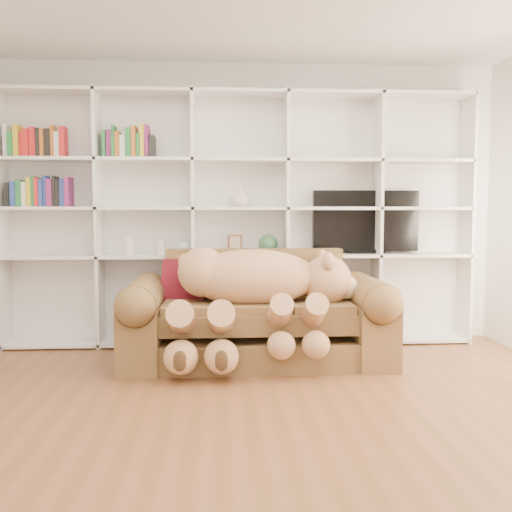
{
  "coord_description": "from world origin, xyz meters",
  "views": [
    {
      "loc": [
        -0.18,
        -3.11,
        1.28
      ],
      "look_at": [
        0.11,
        1.63,
        0.9
      ],
      "focal_mm": 40.0,
      "sensor_mm": 36.0,
      "label": 1
    }
  ],
  "objects": [
    {
      "name": "green_vase",
      "position": [
        0.27,
        2.3,
        0.96
      ],
      "size": [
        0.19,
        0.19,
        0.19
      ],
      "primitive_type": "sphere",
      "color": "#2F5C3A",
      "rests_on": "bookshelf"
    },
    {
      "name": "sofa",
      "position": [
        0.12,
        1.67,
        0.35
      ],
      "size": [
        2.22,
        0.96,
        0.93
      ],
      "color": "brown",
      "rests_on": "floor"
    },
    {
      "name": "throw_pillow",
      "position": [
        -0.5,
        1.83,
        0.66
      ],
      "size": [
        0.41,
        0.28,
        0.4
      ],
      "primitive_type": "cube",
      "rotation": [
        -0.24,
        0.0,
        -0.19
      ],
      "color": "maroon",
      "rests_on": "sofa"
    },
    {
      "name": "wall_back",
      "position": [
        0.0,
        2.5,
        1.35
      ],
      "size": [
        5.0,
        0.02,
        2.7
      ],
      "primitive_type": "cube",
      "color": "white",
      "rests_on": "floor"
    },
    {
      "name": "shelf_vase",
      "position": [
        -0.0,
        2.3,
        1.41
      ],
      "size": [
        0.23,
        0.23,
        0.19
      ],
      "primitive_type": "imported",
      "rotation": [
        0.0,
        0.0,
        -0.33
      ],
      "color": "beige",
      "rests_on": "bookshelf"
    },
    {
      "name": "wall_front",
      "position": [
        0.0,
        -2.5,
        1.35
      ],
      "size": [
        5.0,
        0.02,
        2.7
      ],
      "primitive_type": "cube",
      "color": "white",
      "rests_on": "floor"
    },
    {
      "name": "picture_frame",
      "position": [
        -0.05,
        2.3,
        0.96
      ],
      "size": [
        0.14,
        0.08,
        0.18
      ],
      "primitive_type": "cube",
      "rotation": [
        0.0,
        0.0,
        0.37
      ],
      "color": "brown",
      "rests_on": "bookshelf"
    },
    {
      "name": "snow_globe",
      "position": [
        -0.53,
        2.3,
        0.93
      ],
      "size": [
        0.11,
        0.11,
        0.11
      ],
      "primitive_type": "sphere",
      "color": "white",
      "rests_on": "bookshelf"
    },
    {
      "name": "teddy_bear",
      "position": [
        0.09,
        1.48,
        0.64
      ],
      "size": [
        1.59,
        0.89,
        0.92
      ],
      "rotation": [
        0.0,
        0.0,
        -0.08
      ],
      "color": "tan",
      "rests_on": "sofa"
    },
    {
      "name": "tv",
      "position": [
        1.22,
        2.35,
        1.16
      ],
      "size": [
        1.03,
        0.18,
        0.61
      ],
      "color": "black",
      "rests_on": "bookshelf"
    },
    {
      "name": "bookshelf",
      "position": [
        -0.24,
        2.36,
        1.31
      ],
      "size": [
        4.43,
        0.35,
        2.4
      ],
      "color": "white",
      "rests_on": "floor"
    },
    {
      "name": "floor",
      "position": [
        0.0,
        0.0,
        0.0
      ],
      "size": [
        5.0,
        5.0,
        0.0
      ],
      "primitive_type": "plane",
      "color": "brown",
      "rests_on": "ground"
    },
    {
      "name": "figurine_tall",
      "position": [
        -1.05,
        2.3,
        0.95
      ],
      "size": [
        0.12,
        0.12,
        0.18
      ],
      "primitive_type": "cylinder",
      "rotation": [
        0.0,
        0.0,
        -0.4
      ],
      "color": "beige",
      "rests_on": "bookshelf"
    },
    {
      "name": "figurine_short",
      "position": [
        -0.75,
        2.3,
        0.93
      ],
      "size": [
        0.08,
        0.08,
        0.14
      ],
      "primitive_type": "cylinder",
      "rotation": [
        0.0,
        0.0,
        -0.02
      ],
      "color": "beige",
      "rests_on": "bookshelf"
    }
  ]
}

